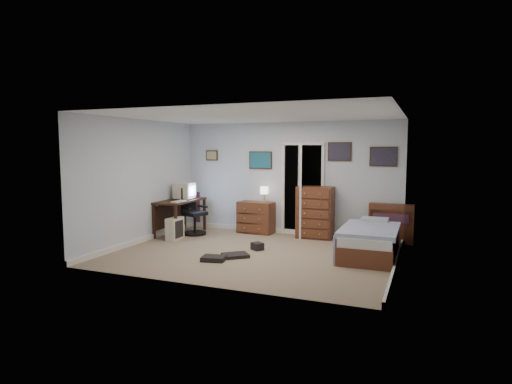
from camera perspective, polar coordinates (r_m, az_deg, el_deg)
floor at (r=7.93m, az=-0.26°, el=-8.24°), size 5.00×4.00×0.02m
computer_desk at (r=9.75m, az=-10.52°, el=-2.05°), size 0.64×1.35×0.78m
crt_monitor at (r=9.77m, az=-9.51°, el=0.17°), size 0.41×0.38×0.37m
keyboard at (r=9.29m, az=-10.28°, el=-1.25°), size 0.16×0.42×0.02m
pc_tower at (r=9.20m, az=-10.77°, el=-4.83°), size 0.22×0.44×0.47m
office_chair at (r=9.67m, az=-8.40°, el=-3.24°), size 0.65×0.65×1.04m
media_stack at (r=10.69m, az=-7.56°, el=-2.24°), size 0.18×0.18×0.85m
low_dresser at (r=9.72m, az=-0.01°, el=-3.40°), size 0.83×0.46×0.72m
table_lamp at (r=9.57m, az=1.10°, el=0.15°), size 0.19×0.19×0.35m
doorway at (r=9.78m, az=6.69°, el=0.42°), size 0.96×1.12×2.05m
tall_dresser at (r=9.24m, az=7.90°, el=-2.70°), size 0.75×0.44×1.11m
headboard_bookcase at (r=9.13m, az=17.58°, el=-3.87°), size 0.89×0.26×0.80m
bed at (r=7.92m, az=14.89°, el=-6.31°), size 0.98×1.81×0.59m
wall_posters at (r=9.39m, az=7.57°, el=4.74°), size 4.38×0.04×0.60m
floor_clutter at (r=7.68m, az=-3.15°, el=-8.30°), size 0.76×1.33×0.14m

